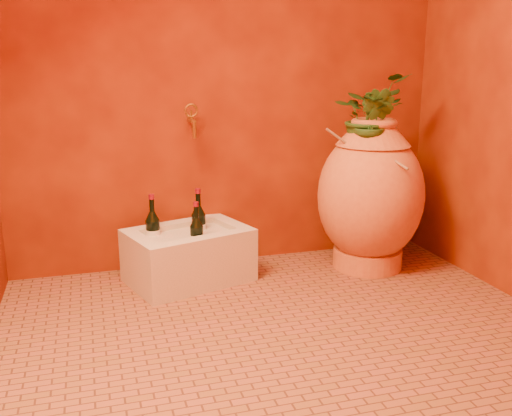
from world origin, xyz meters
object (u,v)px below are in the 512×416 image
object	(u,v)px
wine_bottle_b	(197,237)
wall_tap	(192,119)
wine_bottle_c	(153,232)
stone_basin	(189,256)
wine_bottle_a	(199,226)
amphora	(370,195)

from	to	relation	value
wine_bottle_b	wall_tap	size ratio (longest dim) A/B	1.66
wine_bottle_c	wall_tap	world-z (taller)	wall_tap
wine_bottle_b	stone_basin	bearing A→B (deg)	113.06
wine_bottle_a	wine_bottle_c	bearing A→B (deg)	-173.23
stone_basin	wine_bottle_a	world-z (taller)	wine_bottle_a
amphora	stone_basin	bearing A→B (deg)	175.77
amphora	wine_bottle_a	size ratio (longest dim) A/B	2.60
wine_bottle_a	wine_bottle_b	distance (m)	0.17
amphora	wine_bottle_a	distance (m)	0.99
wine_bottle_a	wall_tap	bearing A→B (deg)	92.63
stone_basin	wine_bottle_c	bearing A→B (deg)	163.31
wine_bottle_b	wine_bottle_c	bearing A→B (deg)	148.21
stone_basin	wine_bottle_a	bearing A→B (deg)	48.22
wine_bottle_a	amphora	bearing A→B (deg)	-9.50
stone_basin	wine_bottle_a	distance (m)	0.18
wine_bottle_b	wall_tap	bearing A→B (deg)	81.79
amphora	wall_tap	xyz separation A→B (m)	(-0.97, 0.26, 0.43)
wall_tap	amphora	bearing A→B (deg)	-14.97
amphora	wine_bottle_c	world-z (taller)	amphora
amphora	wine_bottle_b	distance (m)	1.02
wine_bottle_c	wall_tap	xyz separation A→B (m)	(0.25, 0.13, 0.59)
amphora	wine_bottle_a	bearing A→B (deg)	170.50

